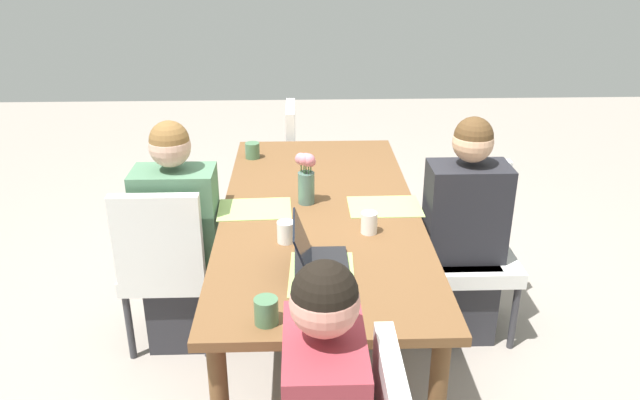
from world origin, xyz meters
TOP-DOWN VIEW (x-y plane):
  - ground_plane at (0.00, 0.00)m, footprint 10.00×10.00m
  - dining_table at (0.00, 0.00)m, footprint 2.15×0.97m
  - chair_near_left_mid at (0.11, -0.80)m, footprint 0.44×0.44m
  - person_near_left_mid at (0.04, -0.74)m, footprint 0.36×0.40m
  - chair_far_left_far at (-0.05, 0.77)m, footprint 0.44×0.44m
  - person_far_left_far at (0.02, 0.71)m, footprint 0.36×0.40m
  - chair_head_right_right_near at (1.37, 0.04)m, footprint 0.44×0.44m
  - flower_vase at (0.08, 0.07)m, footprint 0.09×0.10m
  - placemat_head_left_left_near at (-0.63, 0.01)m, footprint 0.37×0.28m
  - placemat_near_left_mid at (0.02, -0.32)m, footprint 0.26×0.36m
  - placemat_far_left_far at (0.01, 0.32)m, footprint 0.28×0.37m
  - laptop_head_left_left_near at (-0.59, 0.04)m, footprint 0.32×0.22m
  - coffee_mug_near_left at (-0.96, 0.22)m, footprint 0.09×0.09m
  - coffee_mug_near_right at (0.76, 0.38)m, footprint 0.09×0.09m
  - coffee_mug_centre_left at (-0.34, 0.16)m, footprint 0.08×0.08m
  - coffee_mug_centre_right at (-0.27, -0.21)m, footprint 0.07×0.07m

SIDE VIEW (x-z plane):
  - ground_plane at x=0.00m, z-range 0.00..0.00m
  - chair_near_left_mid at x=0.11m, z-range 0.05..0.95m
  - chair_far_left_far at x=-0.05m, z-range 0.05..0.95m
  - chair_head_right_right_near at x=1.37m, z-range 0.05..0.95m
  - person_near_left_mid at x=0.04m, z-range -0.07..1.12m
  - person_far_left_far at x=0.02m, z-range -0.07..1.12m
  - dining_table at x=0.00m, z-range 0.30..1.04m
  - placemat_head_left_left_near at x=-0.63m, z-range 0.74..0.75m
  - placemat_near_left_mid at x=0.02m, z-range 0.74..0.75m
  - placemat_far_left_far at x=0.01m, z-range 0.74..0.75m
  - laptop_head_left_left_near at x=-0.59m, z-range 0.68..0.89m
  - coffee_mug_near_right at x=0.76m, z-range 0.74..0.84m
  - coffee_mug_centre_left at x=-0.34m, z-range 0.74..0.84m
  - coffee_mug_near_left at x=-0.96m, z-range 0.74..0.84m
  - coffee_mug_centre_right at x=-0.27m, z-range 0.74..0.84m
  - flower_vase at x=0.08m, z-range 0.76..1.03m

